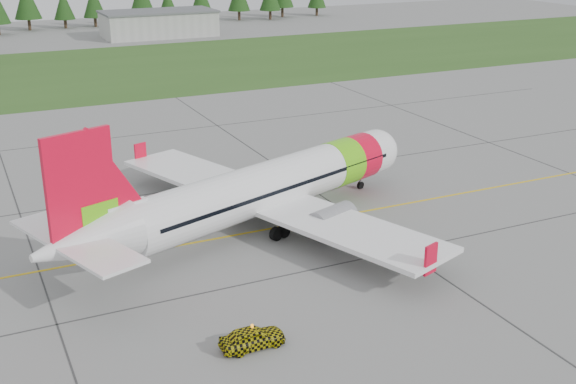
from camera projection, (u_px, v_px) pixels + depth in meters
ground at (281, 276)px, 49.79m from camera, size 320.00×320.00×0.00m
aircraft at (264, 188)px, 57.42m from camera, size 34.58×32.83×10.88m
follow_me_car at (252, 318)px, 40.73m from camera, size 1.32×1.56×3.83m
grass_strip at (73, 73)px, 119.32m from camera, size 320.00×50.00×0.03m
taxi_guideline at (238, 234)px, 56.57m from camera, size 120.00×0.25×0.02m
hangar_east at (159, 24)px, 159.03m from camera, size 24.00×12.00×5.20m
treeline at (28, 10)px, 165.10m from camera, size 160.00×8.00×10.00m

